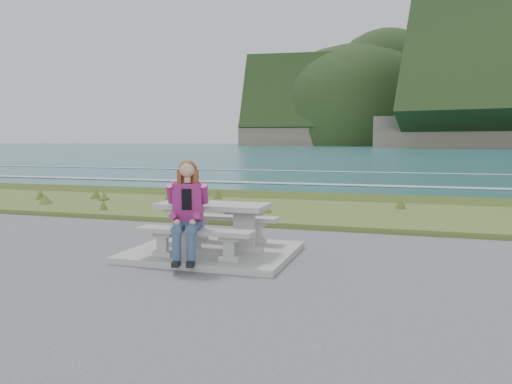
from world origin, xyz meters
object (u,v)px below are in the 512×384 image
bench_seaward (228,221)px  seated_woman (187,224)px  bench_landward (195,236)px  picnic_table (213,214)px

bench_seaward → seated_woman: (-0.07, -1.53, 0.19)m
bench_landward → seated_woman: (-0.07, -0.13, 0.19)m
bench_landward → seated_woman: bearing=-117.5°
bench_landward → bench_seaward: 1.40m
bench_landward → bench_seaward: (0.00, 1.40, 0.00)m
picnic_table → seated_woman: (-0.07, -0.83, -0.04)m
bench_seaward → seated_woman: 1.55m
picnic_table → bench_seaward: picnic_table is taller
bench_seaward → seated_woman: seated_woman is taller
picnic_table → bench_landward: (0.00, -0.70, -0.23)m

